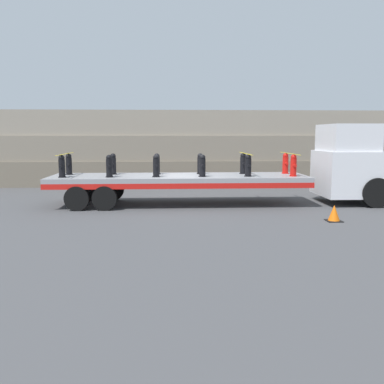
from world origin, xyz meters
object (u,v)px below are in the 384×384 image
(fire_hydrant_black_near_1, at_px, (109,166))
(fire_hydrant_red_far_5, at_px, (285,164))
(fire_hydrant_red_near_5, at_px, (293,166))
(truck_cab, at_px, (354,165))
(traffic_cone, at_px, (334,213))
(fire_hydrant_black_near_0, at_px, (62,166))
(fire_hydrant_black_far_4, at_px, (243,164))
(fire_hydrant_black_far_1, at_px, (113,164))
(fire_hydrant_black_far_2, at_px, (157,164))
(fire_hydrant_black_near_3, at_px, (202,166))
(fire_hydrant_black_near_2, at_px, (156,166))
(fire_hydrant_black_near_4, at_px, (248,166))
(fire_hydrant_black_far_0, at_px, (69,164))
(fire_hydrant_black_far_3, at_px, (200,164))
(flatbed_trailer, at_px, (165,181))

(fire_hydrant_black_near_1, relative_size, fire_hydrant_red_far_5, 1.00)
(fire_hydrant_red_near_5, bearing_deg, truck_cab, 12.29)
(fire_hydrant_red_near_5, bearing_deg, traffic_cone, -81.17)
(fire_hydrant_black_near_0, distance_m, fire_hydrant_black_far_4, 7.11)
(fire_hydrant_black_near_1, relative_size, fire_hydrant_black_far_1, 1.00)
(fire_hydrant_black_far_2, relative_size, fire_hydrant_red_far_5, 1.00)
(fire_hydrant_black_near_3, bearing_deg, traffic_cone, -37.22)
(fire_hydrant_black_near_2, relative_size, fire_hydrant_black_near_4, 1.00)
(fire_hydrant_black_far_0, relative_size, fire_hydrant_black_far_3, 1.00)
(fire_hydrant_black_far_2, relative_size, traffic_cone, 1.60)
(fire_hydrant_black_far_0, distance_m, fire_hydrant_black_far_3, 5.26)
(fire_hydrant_black_far_1, distance_m, fire_hydrant_black_near_3, 3.69)
(truck_cab, xyz_separation_m, fire_hydrant_black_far_3, (-6.12, 0.57, 0.01))
(truck_cab, height_order, fire_hydrant_black_near_2, truck_cab)
(fire_hydrant_black_near_3, bearing_deg, fire_hydrant_black_far_3, 90.00)
(fire_hydrant_black_far_3, xyz_separation_m, fire_hydrant_black_near_4, (1.75, -1.14, 0.00))
(truck_cab, xyz_separation_m, fire_hydrant_black_far_0, (-11.38, 0.57, 0.01))
(fire_hydrant_black_far_0, distance_m, fire_hydrant_black_near_2, 3.69)
(flatbed_trailer, relative_size, traffic_cone, 18.87)
(fire_hydrant_black_far_3, height_order, fire_hydrant_black_far_4, same)
(fire_hydrant_black_far_4, bearing_deg, truck_cab, -7.42)
(fire_hydrant_black_far_0, xyz_separation_m, fire_hydrant_black_near_3, (5.26, -1.14, 0.00))
(fire_hydrant_black_near_3, xyz_separation_m, fire_hydrant_black_far_3, (0.00, 1.14, 0.00))
(fire_hydrant_black_near_4, bearing_deg, fire_hydrant_black_far_0, 170.79)
(flatbed_trailer, distance_m, fire_hydrant_black_near_2, 0.90)
(flatbed_trailer, xyz_separation_m, fire_hydrant_black_far_0, (-3.84, 0.57, 0.61))
(fire_hydrant_black_far_3, bearing_deg, fire_hydrant_black_far_2, 180.00)
(fire_hydrant_black_near_2, bearing_deg, fire_hydrant_black_far_2, 90.00)
(fire_hydrant_black_near_3, xyz_separation_m, traffic_cone, (3.98, -3.02, -1.31))
(fire_hydrant_black_near_4, height_order, fire_hydrant_black_far_4, same)
(flatbed_trailer, height_order, fire_hydrant_red_far_5, fire_hydrant_red_far_5)
(fire_hydrant_black_near_0, relative_size, fire_hydrant_black_far_2, 1.00)
(fire_hydrant_red_far_5, distance_m, traffic_cone, 4.38)
(fire_hydrant_black_far_0, bearing_deg, fire_hydrant_black_near_0, -90.00)
(flatbed_trailer, distance_m, traffic_cone, 6.52)
(fire_hydrant_black_near_0, relative_size, fire_hydrant_black_far_4, 1.00)
(fire_hydrant_black_far_2, distance_m, fire_hydrant_black_far_3, 1.75)
(fire_hydrant_black_far_2, height_order, fire_hydrant_black_near_3, same)
(fire_hydrant_black_near_2, bearing_deg, flatbed_trailer, 59.44)
(flatbed_trailer, relative_size, fire_hydrant_black_near_3, 11.83)
(truck_cab, bearing_deg, fire_hydrant_red_far_5, 167.71)
(fire_hydrant_black_far_4, bearing_deg, fire_hydrant_black_near_4, -90.00)
(fire_hydrant_black_near_2, bearing_deg, fire_hydrant_red_far_5, 12.19)
(fire_hydrant_black_far_3, bearing_deg, fire_hydrant_black_far_4, 0.00)
(fire_hydrant_black_far_0, bearing_deg, fire_hydrant_black_far_1, 0.00)
(fire_hydrant_black_far_2, height_order, fire_hydrant_black_far_3, same)
(fire_hydrant_black_near_2, xyz_separation_m, fire_hydrant_black_near_3, (1.75, 0.00, 0.00))
(fire_hydrant_black_near_1, xyz_separation_m, fire_hydrant_red_far_5, (7.01, 1.14, 0.00))
(fire_hydrant_black_far_4, xyz_separation_m, traffic_cone, (2.22, -4.16, -1.31))
(truck_cab, distance_m, fire_hydrant_black_near_1, 9.64)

